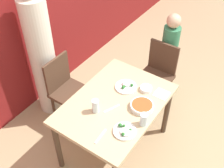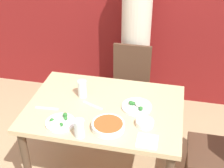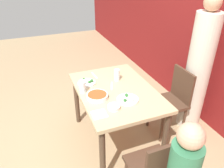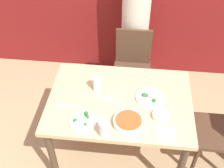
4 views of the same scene
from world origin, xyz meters
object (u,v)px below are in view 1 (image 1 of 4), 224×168
object	(u,v)px
person_adult	(42,57)
plate_rice_adult	(125,131)
chair_adult_spot	(67,89)
person_child	(168,57)
bowl_curry	(142,106)
glass_water_tall	(144,119)
chair_child_spot	(157,74)

from	to	relation	value
person_adult	plate_rice_adult	size ratio (longest dim) A/B	8.18
chair_adult_spot	person_adult	world-z (taller)	person_adult
person_child	bowl_curry	xyz separation A→B (m)	(-1.12, -0.24, 0.21)
person_adult	plate_rice_adult	world-z (taller)	person_adult
bowl_curry	glass_water_tall	size ratio (longest dim) A/B	1.77
chair_adult_spot	bowl_curry	distance (m)	1.05
chair_adult_spot	bowl_curry	bearing A→B (deg)	-89.41
person_adult	glass_water_tall	bearing A→B (deg)	-96.37
person_child	bowl_curry	size ratio (longest dim) A/B	5.15
bowl_curry	glass_water_tall	bearing A→B (deg)	-146.48
person_child	glass_water_tall	size ratio (longest dim) A/B	9.13
person_adult	glass_water_tall	size ratio (longest dim) A/B	13.33
person_child	bowl_curry	world-z (taller)	person_child
glass_water_tall	bowl_curry	bearing A→B (deg)	33.52
chair_adult_spot	bowl_curry	xyz separation A→B (m)	(0.01, -1.00, 0.29)
chair_child_spot	glass_water_tall	bearing A→B (deg)	-70.81
glass_water_tall	person_child	bearing A→B (deg)	15.26
person_adult	person_child	distance (m)	1.59
person_adult	chair_child_spot	bearing A→B (deg)	-51.88
person_child	plate_rice_adult	world-z (taller)	person_child
chair_adult_spot	chair_child_spot	world-z (taller)	same
person_adult	person_child	bearing A→B (deg)	-43.84
person_child	glass_water_tall	xyz separation A→B (m)	(-1.29, -0.35, 0.25)
person_child	plate_rice_adult	size ratio (longest dim) A/B	5.60
person_adult	bowl_curry	xyz separation A→B (m)	(0.01, -1.33, -0.04)
chair_child_spot	glass_water_tall	distance (m)	1.13
chair_adult_spot	glass_water_tall	bearing A→B (deg)	-98.19
person_adult	bowl_curry	size ratio (longest dim) A/B	7.52
chair_adult_spot	person_child	bearing A→B (deg)	-34.00
chair_child_spot	glass_water_tall	xyz separation A→B (m)	(-1.02, -0.35, 0.33)
chair_adult_spot	person_adult	bearing A→B (deg)	90.00
chair_adult_spot	chair_child_spot	xyz separation A→B (m)	(0.85, -0.76, 0.00)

